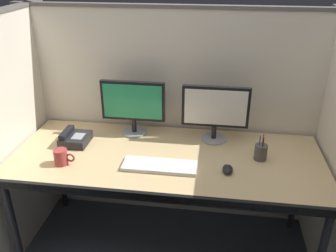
# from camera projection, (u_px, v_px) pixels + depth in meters

# --- Properties ---
(cubicle_partition_rear) EXTENTS (2.21, 0.06, 1.57)m
(cubicle_partition_rear) POSITION_uv_depth(u_px,v_px,m) (176.00, 119.00, 2.55)
(cubicle_partition_rear) COLOR beige
(cubicle_partition_rear) RESTS_ON ground
(cubicle_partition_left) EXTENTS (0.06, 1.41, 1.57)m
(cubicle_partition_left) POSITION_uv_depth(u_px,v_px,m) (5.00, 146.00, 2.19)
(cubicle_partition_left) COLOR beige
(cubicle_partition_left) RESTS_ON ground
(desk) EXTENTS (1.90, 0.80, 0.74)m
(desk) POSITION_uv_depth(u_px,v_px,m) (167.00, 164.00, 2.19)
(desk) COLOR tan
(desk) RESTS_ON ground
(monitor_left) EXTENTS (0.43, 0.17, 0.37)m
(monitor_left) POSITION_uv_depth(u_px,v_px,m) (133.00, 104.00, 2.36)
(monitor_left) COLOR gray
(monitor_left) RESTS_ON desk
(monitor_right) EXTENTS (0.43, 0.17, 0.37)m
(monitor_right) POSITION_uv_depth(u_px,v_px,m) (215.00, 110.00, 2.27)
(monitor_right) COLOR gray
(monitor_right) RESTS_ON desk
(keyboard_main) EXTENTS (0.43, 0.15, 0.02)m
(keyboard_main) POSITION_uv_depth(u_px,v_px,m) (160.00, 166.00, 2.06)
(keyboard_main) COLOR silver
(keyboard_main) RESTS_ON desk
(computer_mouse) EXTENTS (0.06, 0.10, 0.04)m
(computer_mouse) POSITION_uv_depth(u_px,v_px,m) (228.00, 169.00, 2.01)
(computer_mouse) COLOR black
(computer_mouse) RESTS_ON desk
(coffee_mug) EXTENTS (0.13, 0.08, 0.09)m
(coffee_mug) POSITION_uv_depth(u_px,v_px,m) (61.00, 157.00, 2.07)
(coffee_mug) COLOR #993333
(coffee_mug) RESTS_ON desk
(pen_cup) EXTENTS (0.08, 0.08, 0.16)m
(pen_cup) POSITION_uv_depth(u_px,v_px,m) (261.00, 152.00, 2.12)
(pen_cup) COLOR #4C4742
(pen_cup) RESTS_ON desk
(desk_phone) EXTENTS (0.17, 0.19, 0.09)m
(desk_phone) POSITION_uv_depth(u_px,v_px,m) (75.00, 139.00, 2.31)
(desk_phone) COLOR black
(desk_phone) RESTS_ON desk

